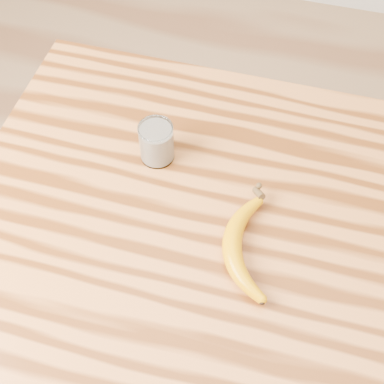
# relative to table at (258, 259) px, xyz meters

# --- Properties ---
(room) EXTENTS (4.04, 4.04, 2.70)m
(room) POSITION_rel_table_xyz_m (0.00, 0.00, 0.58)
(room) COLOR #9C7850
(room) RESTS_ON ground
(table) EXTENTS (1.20, 0.80, 0.90)m
(table) POSITION_rel_table_xyz_m (0.00, 0.00, 0.00)
(table) COLOR #B56A30
(table) RESTS_ON ground
(smoothie_glass) EXTENTS (0.07, 0.07, 0.09)m
(smoothie_glass) POSITION_rel_table_xyz_m (-0.25, 0.11, 0.17)
(smoothie_glass) COLOR white
(smoothie_glass) RESTS_ON table
(banana) EXTENTS (0.17, 0.32, 0.04)m
(banana) POSITION_rel_table_xyz_m (-0.05, -0.07, 0.15)
(banana) COLOR #D48B00
(banana) RESTS_ON table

